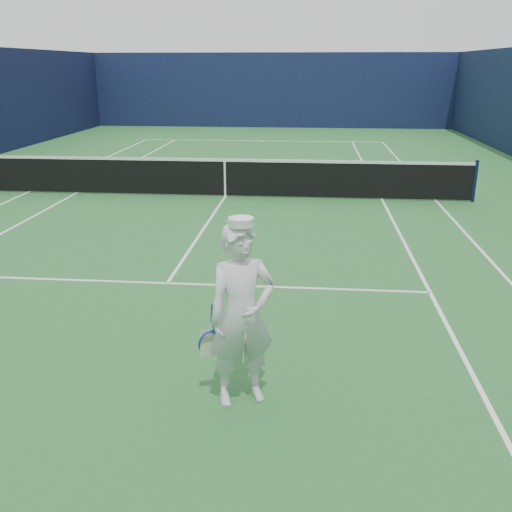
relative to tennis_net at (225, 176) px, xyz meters
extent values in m
plane|color=#26642B|center=(0.00, 0.00, -0.55)|extent=(80.00, 80.00, 0.00)
cube|color=white|center=(0.00, 11.88, -0.55)|extent=(11.03, 0.06, 0.01)
cube|color=white|center=(-5.49, 0.00, -0.55)|extent=(0.06, 23.83, 0.01)
cube|color=white|center=(5.49, 0.00, -0.55)|extent=(0.06, 23.83, 0.01)
cube|color=white|center=(-4.12, 0.00, -0.55)|extent=(0.06, 23.77, 0.01)
cube|color=white|center=(4.12, 0.00, -0.55)|extent=(0.06, 23.77, 0.01)
cube|color=white|center=(0.00, 6.40, -0.55)|extent=(8.23, 0.06, 0.01)
cube|color=white|center=(0.00, -6.40, -0.55)|extent=(8.23, 0.06, 0.01)
cube|color=white|center=(0.00, 0.00, -0.55)|extent=(0.06, 12.80, 0.01)
cube|color=white|center=(0.00, 11.73, -0.55)|extent=(0.06, 0.30, 0.01)
cube|color=#0E1536|center=(0.00, 18.00, 1.45)|extent=(20.12, 0.12, 4.00)
cylinder|color=#141E4C|center=(6.40, 0.00, -0.02)|extent=(0.09, 0.09, 1.07)
cube|color=black|center=(0.00, 0.00, -0.05)|extent=(12.79, 0.02, 0.92)
cube|color=white|center=(0.00, 0.00, 0.42)|extent=(12.79, 0.04, 0.07)
cube|color=white|center=(0.00, 0.00, -0.08)|extent=(0.05, 0.03, 0.94)
imported|color=white|center=(1.59, -9.58, 0.39)|extent=(0.82, 0.70, 1.90)
cylinder|color=white|center=(1.59, -9.58, 1.36)|extent=(0.24, 0.24, 0.08)
cube|color=white|center=(1.53, -9.47, 1.33)|extent=(0.21, 0.16, 0.02)
cylinder|color=navy|center=(1.30, -9.63, 0.43)|extent=(0.07, 0.10, 0.22)
cube|color=#1E3AA2|center=(1.30, -9.57, 0.25)|extent=(0.03, 0.03, 0.14)
torus|color=#1E3AA2|center=(1.25, -9.52, 0.04)|extent=(0.31, 0.21, 0.29)
cube|color=beige|center=(1.25, -9.52, 0.04)|extent=(0.20, 0.09, 0.30)
sphere|color=#CEDB18|center=(1.78, -9.39, 0.49)|extent=(0.07, 0.07, 0.07)
sphere|color=#CEDB18|center=(1.81, -9.35, 0.52)|extent=(0.07, 0.07, 0.07)
camera|label=1|loc=(2.21, -14.74, 2.76)|focal=40.00mm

